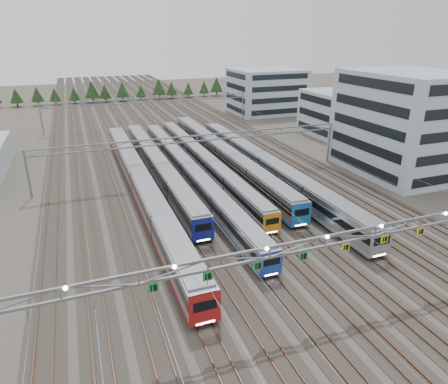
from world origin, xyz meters
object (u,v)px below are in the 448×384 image
object	(u,v)px
train_b	(158,165)
train_e	(223,155)
train_d	(203,160)
train_f	(266,167)
depot_bldg_north	(267,91)
train_a	(140,183)
gantry_mid	(197,143)
gantry_near	(325,244)
gantry_far	(150,104)
train_c	(188,171)
depot_bldg_south	(406,123)
depot_bldg_mid	(337,113)

from	to	relation	value
train_b	train_e	distance (m)	13.65
train_d	train_f	world-z (taller)	train_f
depot_bldg_north	train_d	bearing A→B (deg)	-127.35
train_b	train_e	world-z (taller)	train_e
train_a	gantry_mid	xyz separation A→B (m)	(11.25, 5.27, 4.19)
train_d	gantry_near	distance (m)	44.04
train_d	gantry_mid	world-z (taller)	gantry_mid
train_d	gantry_mid	bearing A→B (deg)	-122.29
train_e	gantry_far	world-z (taller)	gantry_far
train_c	train_e	xyz separation A→B (m)	(9.00, 6.85, 0.26)
train_b	gantry_far	size ratio (longest dim) A/B	0.98
train_c	depot_bldg_south	world-z (taller)	depot_bldg_south
train_d	depot_bldg_south	xyz separation A→B (m)	(35.25, -13.37, 7.29)
train_f	gantry_near	world-z (taller)	gantry_near
gantry_mid	train_f	bearing A→B (deg)	-25.35
train_e	depot_bldg_south	size ratio (longest dim) A/B	2.76
gantry_far	train_b	bearing A→B (deg)	-99.13
train_e	depot_bldg_mid	distance (m)	39.38
train_d	gantry_mid	xyz separation A→B (m)	(-2.25, -3.56, 4.47)
gantry_far	train_f	bearing A→B (deg)	-77.40
train_d	train_e	distance (m)	4.74
train_a	depot_bldg_mid	xyz separation A→B (m)	(54.61, 24.44, 3.29)
depot_bldg_mid	gantry_far	bearing A→B (deg)	149.21
gantry_mid	train_e	bearing A→B (deg)	36.65
train_b	gantry_mid	distance (m)	8.52
train_a	depot_bldg_mid	bearing A→B (deg)	24.11
gantry_near	gantry_mid	size ratio (longest dim) A/B	1.00
train_a	gantry_mid	size ratio (longest dim) A/B	1.21
train_c	gantry_near	size ratio (longest dim) A/B	1.15
train_b	train_d	bearing A→B (deg)	3.70
train_b	train_e	xyz separation A→B (m)	(13.50, 2.04, 0.09)
gantry_far	depot_bldg_south	size ratio (longest dim) A/B	2.56
train_b	depot_bldg_mid	size ratio (longest dim) A/B	3.46
train_d	train_f	xyz separation A→B (m)	(9.00, -8.89, 0.33)
train_f	train_a	bearing A→B (deg)	179.85
train_e	depot_bldg_mid	bearing A→B (deg)	21.13
train_c	train_f	distance (m)	13.95
gantry_far	gantry_mid	bearing A→B (deg)	-90.00
gantry_mid	depot_bldg_mid	size ratio (longest dim) A/B	3.52
train_f	depot_bldg_mid	xyz separation A→B (m)	(32.11, 24.50, 3.24)
gantry_far	depot_bldg_north	xyz separation A→B (m)	(39.74, 7.69, 0.54)
train_c	depot_bldg_south	distance (m)	41.18
train_d	gantry_near	size ratio (longest dim) A/B	1.04
train_c	depot_bldg_mid	world-z (taller)	depot_bldg_mid
train_e	gantry_far	xyz separation A→B (m)	(-6.75, 39.98, 4.18)
train_b	gantry_near	xyz separation A→B (m)	(6.70, -43.10, 4.96)
train_e	gantry_far	size ratio (longest dim) A/B	1.08
train_b	train_d	world-z (taller)	train_b
train_c	depot_bldg_south	xyz separation A→B (m)	(39.75, -7.98, 7.25)
train_f	gantry_far	world-z (taller)	gantry_far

